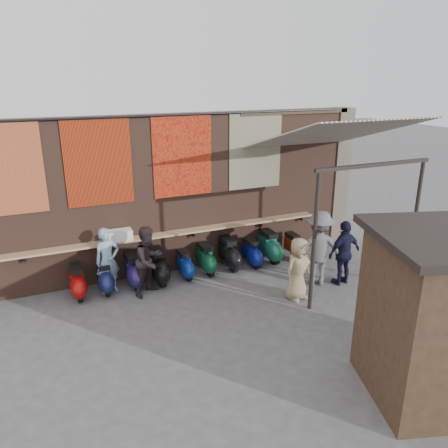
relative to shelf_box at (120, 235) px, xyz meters
name	(u,v)px	position (x,y,z in m)	size (l,w,h in m)	color
ground	(211,315)	(1.39, -2.30, -1.26)	(70.00, 70.00, 0.00)	#474749
brick_wall	(170,195)	(1.39, 0.40, 0.74)	(10.00, 0.40, 4.00)	brown
pier_right	(337,177)	(6.59, 0.40, 0.74)	(0.50, 0.50, 4.00)	#4C4238
eating_counter	(176,233)	(1.39, 0.03, -0.16)	(8.00, 0.32, 0.05)	#9E7A51
shelf_box	(120,235)	(0.00, 0.00, 0.00)	(0.57, 0.32, 0.26)	white
tapestry_redgold	(6,169)	(-2.21, 0.18, 1.74)	(1.50, 0.02, 2.00)	maroon
tapestry_sun	(99,162)	(-0.31, 0.18, 1.74)	(1.50, 0.02, 2.00)	red
tapestry_orange	(183,156)	(1.69, 0.18, 1.74)	(1.50, 0.02, 2.00)	#B13416
tapestry_multi	(255,151)	(3.69, 0.18, 1.74)	(1.50, 0.02, 2.00)	#25698A
hang_rail	(169,115)	(1.39, 0.17, 2.72)	(0.06, 0.06, 9.50)	black
scooter_stool_0	(78,283)	(-1.09, -0.31, -0.89)	(0.35, 0.78, 0.74)	#A00D0C
scooter_stool_1	(105,278)	(-0.48, -0.29, -0.90)	(0.34, 0.76, 0.72)	#151F50
scooter_stool_2	(133,271)	(0.21, -0.27, -0.86)	(0.38, 0.83, 0.79)	#201751
scooter_stool_3	(158,266)	(0.82, -0.30, -0.83)	(0.40, 0.89, 0.84)	black
scooter_stool_4	(185,265)	(1.50, -0.31, -0.91)	(0.32, 0.72, 0.68)	navy
scooter_stool_5	(206,259)	(2.10, -0.26, -0.88)	(0.36, 0.79, 0.75)	#0E4A2B
scooter_stool_6	(229,254)	(2.75, -0.25, -0.85)	(0.39, 0.86, 0.82)	black
scooter_stool_7	(252,253)	(3.38, -0.34, -0.90)	(0.34, 0.76, 0.72)	navy
scooter_stool_8	(270,247)	(3.97, -0.25, -0.84)	(0.40, 0.88, 0.84)	#19644B
scooter_stool_9	(293,246)	(4.69, -0.32, -0.91)	(0.32, 0.72, 0.68)	maroon
diner_left	(108,261)	(-0.38, -0.30, -0.47)	(0.57, 0.38, 1.58)	#7F9EB9
diner_right	(149,261)	(0.48, -0.77, -0.43)	(0.80, 0.62, 1.64)	#2A2025
shopper_navy	(344,253)	(4.92, -2.18, -0.45)	(0.95, 0.39, 1.62)	black
shopper_grey	(319,248)	(4.34, -1.94, -0.33)	(1.20, 0.69, 1.86)	#595A5E
shopper_tan	(298,269)	(3.48, -2.38, -0.52)	(0.72, 0.47, 1.47)	#90825C
stall_sign	(428,261)	(4.23, -5.11, 0.64)	(1.20, 0.04, 0.50)	gold
stall_shelf	(420,310)	(4.23, -5.11, -0.30)	(2.00, 0.10, 0.06)	#473321
awning_canvas	(332,134)	(4.89, -1.40, 2.29)	(3.20, 3.40, 0.03)	beige
awning_ledger	(296,112)	(4.89, 0.19, 2.69)	(3.30, 0.08, 0.12)	#33261C
awning_header	(375,165)	(4.89, -2.90, 1.82)	(3.00, 0.08, 0.08)	black
awning_post_left	(314,243)	(3.49, -2.90, 0.29)	(0.09, 0.09, 3.10)	black
awning_post_right	(414,225)	(6.29, -2.90, 0.29)	(0.09, 0.09, 3.10)	black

